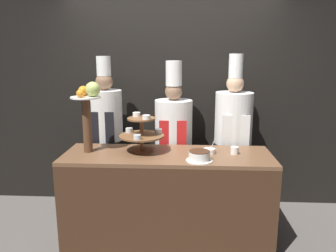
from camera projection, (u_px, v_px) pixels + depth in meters
wall_back at (172, 91)px, 3.97m from camera, size 10.00×0.06×2.80m
buffet_counter at (167, 198)px, 3.22m from camera, size 1.99×0.65×0.91m
tiered_stand at (142, 132)px, 3.15m from camera, size 0.44×0.44×0.38m
fruit_pedestal at (88, 106)px, 3.10m from camera, size 0.29×0.29×0.68m
cake_round at (199, 156)px, 2.91m from camera, size 0.24×0.24×0.09m
cup_white at (235, 150)px, 3.11m from camera, size 0.07×0.07×0.07m
serving_bowl_far at (209, 151)px, 3.13m from camera, size 0.11×0.11×0.15m
chef_left at (106, 130)px, 3.72m from camera, size 0.37×0.37×1.82m
chef_center_left at (174, 136)px, 3.69m from camera, size 0.42×0.42×1.78m
chef_center_right at (233, 133)px, 3.65m from camera, size 0.41×0.41×1.85m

